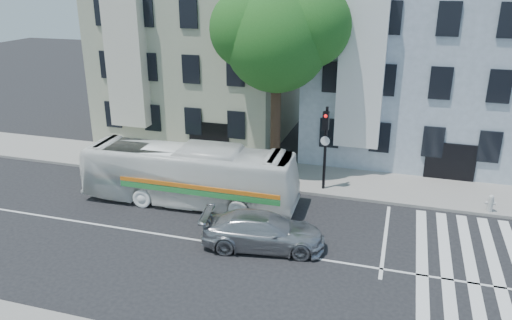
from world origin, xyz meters
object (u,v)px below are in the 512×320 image
at_px(bus, 189,175).
at_px(sedan, 263,231).
at_px(fire_hydrant, 490,203).
at_px(traffic_signal, 325,138).

height_order(bus, sedan, bus).
xyz_separation_m(sedan, fire_hydrant, (9.38, 6.00, -0.15)).
bearing_deg(sedan, traffic_signal, -21.87).
xyz_separation_m(sedan, traffic_signal, (1.41, 6.34, 2.19)).
xyz_separation_m(traffic_signal, fire_hydrant, (7.96, -0.34, -2.34)).
distance_m(sedan, fire_hydrant, 11.14).
bearing_deg(traffic_signal, bus, -147.98).
bearing_deg(traffic_signal, fire_hydrant, 1.91).
xyz_separation_m(bus, sedan, (4.68, -3.15, -0.74)).
relative_size(bus, traffic_signal, 2.35).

